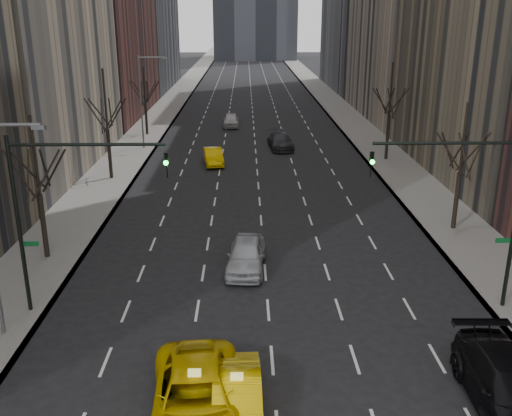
{
  "coord_description": "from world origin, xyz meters",
  "views": [
    {
      "loc": [
        -0.99,
        -11.19,
        12.84
      ],
      "look_at": [
        -0.48,
        16.23,
        3.5
      ],
      "focal_mm": 40.0,
      "sensor_mm": 36.0,
      "label": 1
    }
  ],
  "objects_px": {
    "silver_sedan_ahead": "(246,255)",
    "parked_suv_black": "(510,388)",
    "taxi_sedan": "(237,399)",
    "taxi_suv": "(196,399)"
  },
  "relations": [
    {
      "from": "taxi_sedan",
      "to": "parked_suv_black",
      "type": "height_order",
      "value": "parked_suv_black"
    },
    {
      "from": "taxi_sedan",
      "to": "silver_sedan_ahead",
      "type": "relative_size",
      "value": 0.98
    },
    {
      "from": "taxi_suv",
      "to": "silver_sedan_ahead",
      "type": "height_order",
      "value": "taxi_suv"
    },
    {
      "from": "taxi_suv",
      "to": "taxi_sedan",
      "type": "height_order",
      "value": "taxi_suv"
    },
    {
      "from": "taxi_suv",
      "to": "parked_suv_black",
      "type": "relative_size",
      "value": 1.0
    },
    {
      "from": "silver_sedan_ahead",
      "to": "parked_suv_black",
      "type": "distance_m",
      "value": 14.6
    },
    {
      "from": "silver_sedan_ahead",
      "to": "parked_suv_black",
      "type": "bearing_deg",
      "value": -47.64
    },
    {
      "from": "taxi_sedan",
      "to": "parked_suv_black",
      "type": "bearing_deg",
      "value": -0.08
    },
    {
      "from": "taxi_suv",
      "to": "taxi_sedan",
      "type": "bearing_deg",
      "value": -0.29
    },
    {
      "from": "taxi_sedan",
      "to": "silver_sedan_ahead",
      "type": "bearing_deg",
      "value": 86.9
    }
  ]
}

